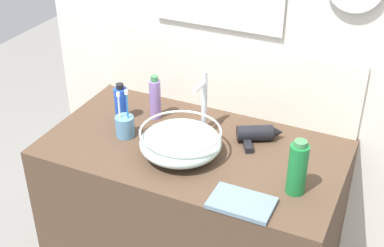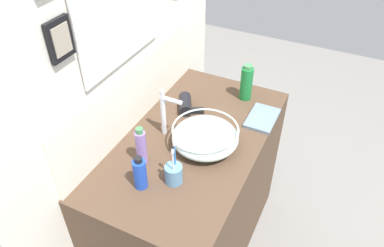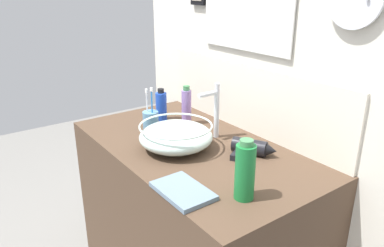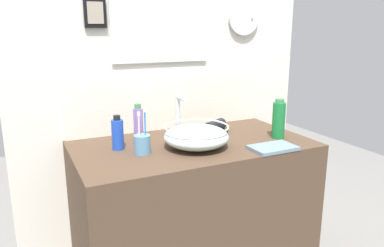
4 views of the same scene
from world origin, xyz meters
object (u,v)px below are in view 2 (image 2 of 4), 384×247
(faucet, at_px, (165,110))
(spray_bottle, at_px, (141,147))
(glass_bowl_sink, at_px, (205,137))
(soap_dispenser, at_px, (246,83))
(hair_drier, at_px, (186,103))
(shampoo_bottle, at_px, (140,173))
(toothbrush_cup, at_px, (174,174))
(hand_towel, at_px, (262,118))

(faucet, distance_m, spray_bottle, 0.22)
(glass_bowl_sink, relative_size, soap_dispenser, 1.50)
(hair_drier, bearing_deg, shampoo_bottle, -172.18)
(toothbrush_cup, height_order, shampoo_bottle, toothbrush_cup)
(faucet, xyz_separation_m, spray_bottle, (-0.22, -0.00, -0.05))
(spray_bottle, bearing_deg, hand_towel, -36.15)
(hair_drier, height_order, soap_dispenser, soap_dispenser)
(hair_drier, distance_m, spray_bottle, 0.45)
(hair_drier, relative_size, toothbrush_cup, 0.90)
(hair_drier, xyz_separation_m, spray_bottle, (-0.45, -0.01, 0.06))
(spray_bottle, bearing_deg, hair_drier, 1.19)
(shampoo_bottle, bearing_deg, toothbrush_cup, -53.29)
(hair_drier, xyz_separation_m, toothbrush_cup, (-0.49, -0.19, 0.02))
(toothbrush_cup, bearing_deg, hair_drier, 21.07)
(hair_drier, relative_size, hand_towel, 0.88)
(glass_bowl_sink, bearing_deg, soap_dispenser, -4.59)
(toothbrush_cup, relative_size, shampoo_bottle, 1.28)
(soap_dispenser, height_order, spray_bottle, soap_dispenser)
(shampoo_bottle, height_order, hand_towel, shampoo_bottle)
(toothbrush_cup, xyz_separation_m, spray_bottle, (0.04, 0.18, 0.04))
(toothbrush_cup, bearing_deg, hand_towel, -19.94)
(soap_dispenser, bearing_deg, toothbrush_cup, 174.93)
(shampoo_bottle, relative_size, spray_bottle, 0.84)
(soap_dispenser, xyz_separation_m, shampoo_bottle, (-0.79, 0.17, -0.02))
(glass_bowl_sink, height_order, hand_towel, glass_bowl_sink)
(glass_bowl_sink, bearing_deg, hand_towel, -30.01)
(spray_bottle, bearing_deg, shampoo_bottle, -150.63)
(faucet, relative_size, hand_towel, 1.17)
(spray_bottle, bearing_deg, glass_bowl_sink, -43.52)
(shampoo_bottle, bearing_deg, hand_towel, -25.92)
(shampoo_bottle, bearing_deg, glass_bowl_sink, -21.92)
(soap_dispenser, bearing_deg, hand_towel, -134.30)
(glass_bowl_sink, distance_m, soap_dispenser, 0.46)
(spray_bottle, bearing_deg, toothbrush_cup, -102.87)
(faucet, xyz_separation_m, toothbrush_cup, (-0.26, -0.18, -0.10))
(spray_bottle, height_order, hand_towel, spray_bottle)
(glass_bowl_sink, bearing_deg, faucet, 90.00)
(faucet, distance_m, hair_drier, 0.26)
(hair_drier, relative_size, shampoo_bottle, 1.15)
(soap_dispenser, distance_m, spray_bottle, 0.71)
(hair_drier, bearing_deg, hand_towel, -78.65)
(toothbrush_cup, xyz_separation_m, hand_towel, (0.57, -0.21, -0.04))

